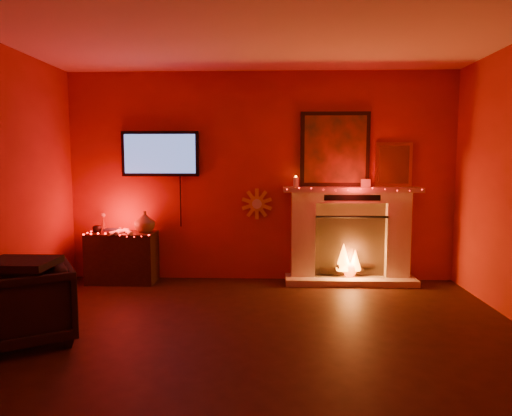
{
  "coord_description": "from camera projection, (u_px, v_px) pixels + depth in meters",
  "views": [
    {
      "loc": [
        0.15,
        -3.44,
        1.55
      ],
      "look_at": [
        -0.03,
        1.7,
        1.03
      ],
      "focal_mm": 32.0,
      "sensor_mm": 36.0,
      "label": 1
    }
  ],
  "objects": [
    {
      "name": "sunburst_clock",
      "position": [
        257.0,
        204.0,
        5.94
      ],
      "size": [
        0.4,
        0.03,
        0.4
      ],
      "color": "gold",
      "rests_on": "room"
    },
    {
      "name": "console_table",
      "position": [
        124.0,
        254.0,
        5.85
      ],
      "size": [
        0.85,
        0.51,
        0.92
      ],
      "color": "black",
      "rests_on": "floor"
    },
    {
      "name": "room",
      "position": [
        252.0,
        188.0,
        3.44
      ],
      "size": [
        5.0,
        5.0,
        5.0
      ],
      "color": "black",
      "rests_on": "ground"
    },
    {
      "name": "tv",
      "position": [
        160.0,
        154.0,
        5.9
      ],
      "size": [
        1.0,
        0.07,
        1.24
      ],
      "color": "black",
      "rests_on": "room"
    },
    {
      "name": "fireplace",
      "position": [
        349.0,
        226.0,
        5.84
      ],
      "size": [
        1.72,
        0.4,
        2.18
      ],
      "color": "beige",
      "rests_on": "floor"
    },
    {
      "name": "armchair",
      "position": [
        26.0,
        304.0,
        3.88
      ],
      "size": [
        1.01,
        1.0,
        0.68
      ],
      "primitive_type": "imported",
      "rotation": [
        0.0,
        0.0,
        -1.03
      ],
      "color": "black",
      "rests_on": "floor"
    }
  ]
}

